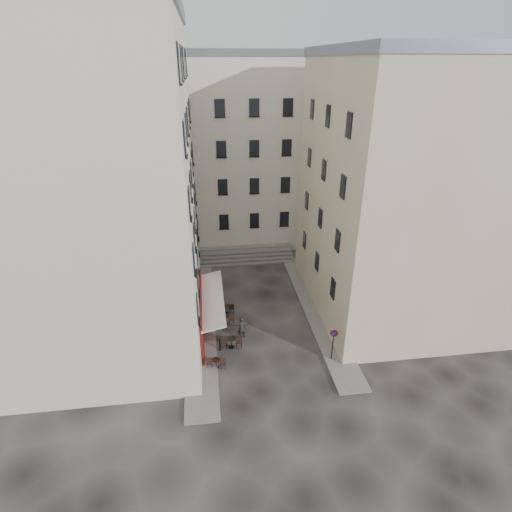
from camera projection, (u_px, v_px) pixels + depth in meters
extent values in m
plane|color=black|center=(265.00, 337.00, 28.37)|extent=(90.00, 90.00, 0.00)
cube|color=slate|center=(201.00, 310.00, 31.38)|extent=(2.00, 22.00, 0.12)
cube|color=slate|center=(316.00, 309.00, 31.54)|extent=(2.00, 18.00, 0.12)
cube|color=beige|center=(97.00, 195.00, 25.40)|extent=(12.00, 16.00, 20.00)
cube|color=slate|center=(62.00, 5.00, 20.85)|extent=(12.20, 16.20, 0.60)
cube|color=tan|center=(403.00, 195.00, 28.73)|extent=(12.00, 14.00, 18.00)
cube|color=slate|center=(428.00, 50.00, 24.61)|extent=(12.20, 14.20, 0.60)
cube|color=beige|center=(229.00, 154.00, 41.18)|extent=(18.00, 10.00, 18.00)
cube|color=slate|center=(226.00, 53.00, 37.07)|extent=(18.20, 10.20, 0.60)
cube|color=#47100A|center=(201.00, 314.00, 27.98)|extent=(0.25, 7.00, 3.50)
cube|color=black|center=(202.00, 318.00, 28.14)|extent=(0.06, 3.85, 2.00)
cube|color=silver|center=(212.00, 298.00, 27.54)|extent=(1.58, 7.30, 0.41)
cube|color=#585554|center=(247.00, 261.00, 38.91)|extent=(9.00, 1.80, 0.20)
cube|color=#585554|center=(246.00, 257.00, 39.23)|extent=(9.00, 1.80, 0.20)
cube|color=#585554|center=(246.00, 253.00, 39.54)|extent=(9.00, 1.80, 0.20)
cube|color=#585554|center=(245.00, 250.00, 39.85)|extent=(9.00, 1.80, 0.20)
cylinder|color=black|center=(220.00, 345.00, 26.91)|extent=(0.10, 0.10, 0.90)
sphere|color=black|center=(220.00, 340.00, 26.70)|extent=(0.12, 0.12, 0.12)
cylinder|color=black|center=(218.00, 316.00, 30.02)|extent=(0.10, 0.10, 0.90)
sphere|color=black|center=(217.00, 310.00, 29.81)|extent=(0.12, 0.12, 0.12)
cylinder|color=black|center=(216.00, 292.00, 33.13)|extent=(0.10, 0.10, 0.90)
sphere|color=black|center=(216.00, 287.00, 32.93)|extent=(0.12, 0.12, 0.12)
cylinder|color=black|center=(333.00, 345.00, 25.68)|extent=(0.06, 0.06, 2.45)
cylinder|color=#B31E0B|center=(334.00, 333.00, 25.24)|extent=(0.55, 0.20, 0.57)
cylinder|color=navy|center=(334.00, 333.00, 25.22)|extent=(0.40, 0.16, 0.41)
cube|color=#B31E0B|center=(334.00, 334.00, 25.20)|extent=(0.32, 0.12, 0.33)
cylinder|color=black|center=(216.00, 367.00, 25.53)|extent=(0.33, 0.33, 0.02)
cylinder|color=black|center=(216.00, 364.00, 25.39)|extent=(0.05, 0.05, 0.65)
cylinder|color=black|center=(216.00, 360.00, 25.26)|extent=(0.55, 0.55, 0.04)
cube|color=black|center=(223.00, 362.00, 25.42)|extent=(0.35, 0.35, 0.83)
cube|color=black|center=(210.00, 363.00, 25.41)|extent=(0.35, 0.35, 0.83)
cylinder|color=black|center=(232.00, 347.00, 27.31)|extent=(0.40, 0.40, 0.02)
cylinder|color=black|center=(232.00, 343.00, 27.15)|extent=(0.06, 0.06, 0.77)
cylinder|color=black|center=(231.00, 339.00, 26.99)|extent=(0.66, 0.66, 0.04)
cube|color=black|center=(239.00, 342.00, 27.18)|extent=(0.42, 0.42, 0.99)
cube|color=black|center=(224.00, 342.00, 27.17)|extent=(0.42, 0.42, 0.99)
cylinder|color=black|center=(225.00, 324.00, 29.70)|extent=(0.39, 0.39, 0.02)
cylinder|color=black|center=(225.00, 320.00, 29.54)|extent=(0.05, 0.05, 0.75)
cylinder|color=black|center=(225.00, 316.00, 29.39)|extent=(0.65, 0.65, 0.04)
cube|color=black|center=(231.00, 319.00, 29.57)|extent=(0.41, 0.41, 0.97)
cube|color=black|center=(218.00, 319.00, 29.56)|extent=(0.41, 0.41, 0.97)
cylinder|color=black|center=(226.00, 313.00, 31.03)|extent=(0.35, 0.35, 0.02)
cylinder|color=black|center=(226.00, 309.00, 30.89)|extent=(0.05, 0.05, 0.67)
cylinder|color=black|center=(226.00, 306.00, 30.76)|extent=(0.58, 0.58, 0.04)
cube|color=black|center=(232.00, 308.00, 30.92)|extent=(0.36, 0.36, 0.86)
cube|color=black|center=(220.00, 308.00, 30.91)|extent=(0.36, 0.36, 0.86)
cylinder|color=black|center=(215.00, 306.00, 31.85)|extent=(0.34, 0.34, 0.02)
cylinder|color=black|center=(215.00, 303.00, 31.71)|extent=(0.05, 0.05, 0.66)
cylinder|color=black|center=(215.00, 300.00, 31.57)|extent=(0.57, 0.57, 0.04)
cube|color=black|center=(220.00, 302.00, 31.74)|extent=(0.36, 0.36, 0.85)
cube|color=black|center=(210.00, 302.00, 31.72)|extent=(0.36, 0.36, 0.85)
imported|color=black|center=(241.00, 327.00, 28.03)|extent=(0.70, 0.54, 1.70)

